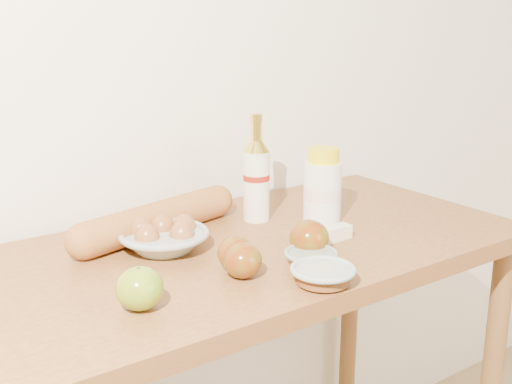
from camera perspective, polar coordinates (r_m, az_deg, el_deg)
back_wall at (r=1.55m, az=-7.89°, el=13.00°), size 3.50×0.02×2.60m
table at (r=1.40m, az=-0.72°, el=-9.34°), size 1.20×0.60×0.90m
bourbon_bottle at (r=1.48m, az=0.03°, el=1.27°), size 0.07×0.07×0.25m
cream_bottle at (r=1.48m, az=5.94°, el=0.38°), size 0.10×0.10×0.17m
egg_bowl at (r=1.32m, az=-8.19°, el=-4.01°), size 0.24×0.24×0.07m
baguette at (r=1.41m, az=-8.83°, el=-2.39°), size 0.45×0.18×0.07m
apple_yellowgreen at (r=1.07m, az=-10.30°, el=-8.43°), size 0.08×0.08×0.07m
apple_redgreen_front at (r=1.21m, az=-1.78°, el=-5.47°), size 0.09×0.09×0.07m
apple_redgreen_right at (r=1.28m, az=4.75°, el=-4.09°), size 0.10×0.10×0.07m
sugar_bowl at (r=1.16m, az=5.96°, el=-7.33°), size 0.15×0.15×0.03m
syrup_bowl at (r=1.24m, az=4.90°, el=-5.86°), size 0.12×0.12×0.03m
butter_stick at (r=1.37m, az=6.60°, el=-3.78°), size 0.11×0.03×0.03m
apple_extra at (r=1.18m, az=-1.19°, el=-6.11°), size 0.09×0.09×0.07m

